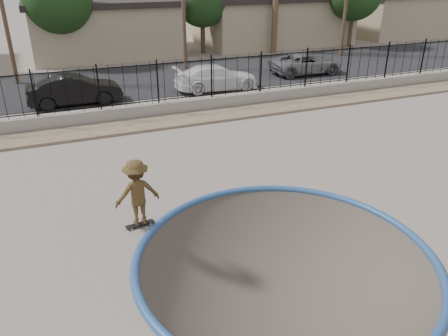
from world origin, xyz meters
TOP-DOWN VIEW (x-y plane):
  - ground at (0.00, 12.00)m, footprint 120.00×120.00m
  - bowl_pit at (0.00, -1.00)m, footprint 6.84×6.84m
  - coping_ring at (0.00, -1.00)m, footprint 7.04×7.04m
  - rock_strip at (0.00, 9.20)m, footprint 42.00×1.60m
  - retaining_wall at (0.00, 10.30)m, footprint 42.00×0.45m
  - fence at (0.00, 10.30)m, footprint 40.00×0.04m
  - street at (0.00, 17.00)m, footprint 90.00×8.00m
  - house_center at (0.00, 26.50)m, footprint 10.60×8.60m
  - house_east at (14.00, 26.50)m, footprint 12.60×8.60m
  - house_east_far at (28.00, 26.50)m, footprint 11.60×8.60m
  - skater at (-2.80, 1.60)m, footprint 1.18×0.73m
  - skateboard at (-2.80, 1.60)m, footprint 0.77×0.28m
  - car_b at (-3.29, 13.40)m, footprint 4.33×1.57m
  - car_c at (3.95, 13.40)m, footprint 4.57×2.03m
  - car_d at (10.37, 14.84)m, footprint 4.50×2.12m

SIDE VIEW (x-z plane):
  - ground at x=0.00m, z-range -2.20..0.00m
  - bowl_pit at x=0.00m, z-range -0.90..0.90m
  - coping_ring at x=0.00m, z-range -0.10..0.10m
  - street at x=0.00m, z-range 0.00..0.04m
  - skateboard at x=-2.80m, z-range 0.02..0.09m
  - rock_strip at x=0.00m, z-range 0.00..0.11m
  - retaining_wall at x=0.00m, z-range 0.00..0.60m
  - car_d at x=10.37m, z-range 0.04..1.28m
  - car_c at x=3.95m, z-range 0.04..1.34m
  - car_b at x=-3.29m, z-range 0.04..1.46m
  - skater at x=-2.80m, z-range 0.00..1.76m
  - fence at x=0.00m, z-range 0.60..2.40m
  - house_east at x=14.00m, z-range 0.02..3.92m
  - house_east_far at x=28.00m, z-range 0.02..3.92m
  - house_center at x=0.00m, z-range 0.02..3.92m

